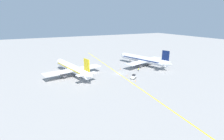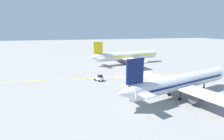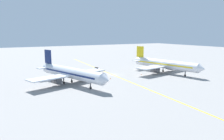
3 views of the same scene
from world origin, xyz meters
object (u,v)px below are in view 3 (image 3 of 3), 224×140
traffic_cone_near_nose (110,78)px  traffic_cone_by_wingtip (141,74)px  traffic_cone_mid_apron (103,73)px  traffic_cone_far_edge (96,70)px  airplane_adjacent_stand (70,73)px  airplane_at_gate (164,64)px  ground_crew_worker (86,75)px  baggage_tug_white (97,70)px

traffic_cone_near_nose → traffic_cone_by_wingtip: size_ratio=1.00×
traffic_cone_near_nose → traffic_cone_by_wingtip: (-14.81, -0.82, 0.00)m
traffic_cone_mid_apron → traffic_cone_far_edge: (-0.69, -8.03, 0.00)m
airplane_adjacent_stand → traffic_cone_by_wingtip: size_ratio=63.32×
traffic_cone_mid_apron → traffic_cone_near_nose: bearing=75.5°
airplane_at_gate → ground_crew_worker: 33.33m
ground_crew_worker → traffic_cone_by_wingtip: (-21.38, 6.53, -0.63)m
traffic_cone_mid_apron → traffic_cone_far_edge: 8.06m
airplane_at_gate → traffic_cone_mid_apron: bearing=-27.8°
baggage_tug_white → traffic_cone_by_wingtip: baggage_tug_white is taller
baggage_tug_white → traffic_cone_by_wingtip: (-12.36, 15.52, -0.63)m
traffic_cone_near_nose → traffic_cone_far_edge: (-3.73, -19.79, 0.00)m
traffic_cone_mid_apron → traffic_cone_by_wingtip: size_ratio=1.00×
airplane_adjacent_stand → traffic_cone_near_nose: 15.64m
baggage_tug_white → traffic_cone_near_nose: 16.53m
baggage_tug_white → traffic_cone_mid_apron: (-0.58, 4.57, -0.63)m
airplane_at_gate → baggage_tug_white: airplane_at_gate is taller
airplane_at_gate → traffic_cone_near_nose: 25.99m
ground_crew_worker → traffic_cone_far_edge: size_ratio=3.05×
airplane_adjacent_stand → ground_crew_worker: 11.81m
baggage_tug_white → ground_crew_worker: 12.74m
baggage_tug_white → ground_crew_worker: size_ratio=1.97×
ground_crew_worker → traffic_cone_near_nose: (-6.57, 7.34, -0.63)m
ground_crew_worker → traffic_cone_far_edge: bearing=-129.6°
airplane_adjacent_stand → traffic_cone_mid_apron: (-18.29, -11.93, -3.43)m
traffic_cone_by_wingtip → baggage_tug_white: bearing=-51.5°
baggage_tug_white → traffic_cone_near_nose: baggage_tug_white is taller
traffic_cone_mid_apron → baggage_tug_white: bearing=-82.7°
traffic_cone_far_edge → airplane_at_gate: bearing=137.8°
airplane_at_gate → baggage_tug_white: (23.31, -16.54, -2.81)m
airplane_at_gate → airplane_adjacent_stand: size_ratio=1.02×
traffic_cone_near_nose → airplane_adjacent_stand: bearing=0.6°
airplane_at_gate → traffic_cone_near_nose: (25.77, -0.21, -3.43)m
traffic_cone_far_edge → baggage_tug_white: bearing=69.7°
traffic_cone_near_nose → traffic_cone_by_wingtip: 14.83m
airplane_at_gate → traffic_cone_far_edge: airplane_at_gate is taller
airplane_at_gate → traffic_cone_by_wingtip: (10.95, -1.02, -3.43)m
airplane_adjacent_stand → traffic_cone_far_edge: (-18.98, -19.95, -3.43)m
airplane_adjacent_stand → traffic_cone_near_nose: bearing=-179.4°
traffic_cone_mid_apron → traffic_cone_by_wingtip: (-11.77, 10.95, 0.00)m
airplane_adjacent_stand → traffic_cone_far_edge: size_ratio=63.32×
airplane_at_gate → traffic_cone_mid_apron: airplane_at_gate is taller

